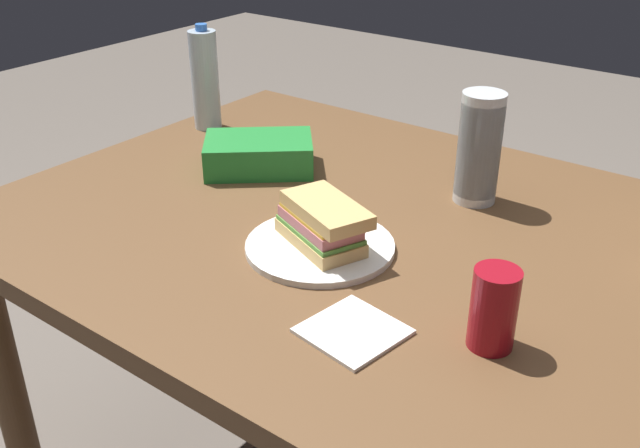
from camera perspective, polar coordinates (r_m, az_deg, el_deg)
dining_table at (r=1.40m, az=3.80°, el=-3.28°), size 1.42×1.04×0.73m
paper_plate at (r=1.27m, az=0.00°, el=-1.76°), size 0.26×0.26×0.01m
sandwich at (r=1.24m, az=0.16°, el=0.07°), size 0.20×0.15×0.08m
soda_can_red at (r=1.03m, az=13.51°, el=-6.51°), size 0.07×0.07×0.12m
chip_bag at (r=1.58m, az=-4.84°, el=5.51°), size 0.27×0.26×0.07m
plastic_cup_stack at (r=1.44m, az=12.41°, el=5.84°), size 0.08×0.08×0.22m
water_bottle_spare at (r=1.82m, az=-9.04°, el=11.15°), size 0.07×0.07×0.26m
paper_napkin at (r=1.06m, az=2.60°, el=-8.41°), size 0.15×0.15×0.01m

